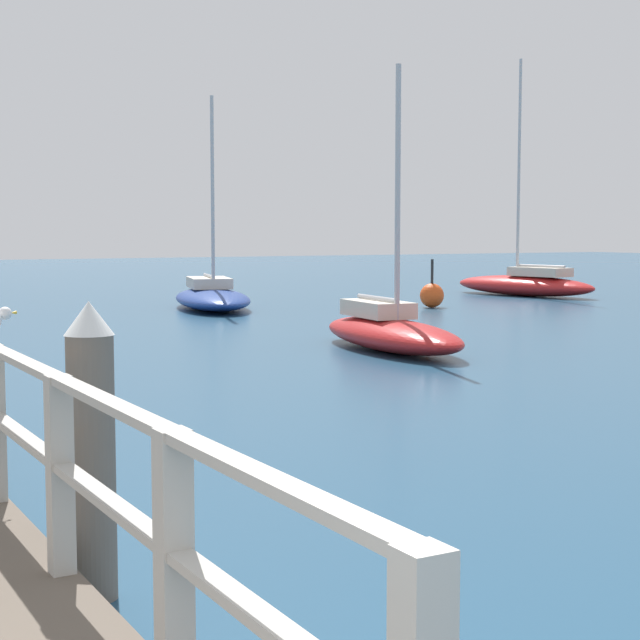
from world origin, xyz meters
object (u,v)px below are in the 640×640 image
channel_buoy (432,295)px  boat_0 (525,283)px  dock_piling_near (92,450)px  boat_2 (212,297)px  boat_5 (390,331)px

channel_buoy → boat_0: bearing=25.4°
dock_piling_near → boat_0: (21.30, 20.71, -0.47)m
boat_0 → boat_2: 11.69m
dock_piling_near → boat_2: (9.61, 20.55, -0.55)m
boat_0 → dock_piling_near: bearing=-144.4°
boat_5 → boat_2: bearing=-89.3°
boat_2 → boat_5: (-1.11, -10.86, 0.01)m
boat_0 → channel_buoy: size_ratio=5.74×
boat_0 → boat_2: size_ratio=1.35×
boat_0 → boat_2: boat_0 is taller
boat_5 → channel_buoy: size_ratio=3.69×
boat_0 → boat_5: boat_0 is taller
dock_piling_near → channel_buoy: dock_piling_near is taller
dock_piling_near → boat_2: 22.69m
boat_2 → channel_buoy: size_ratio=4.24×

